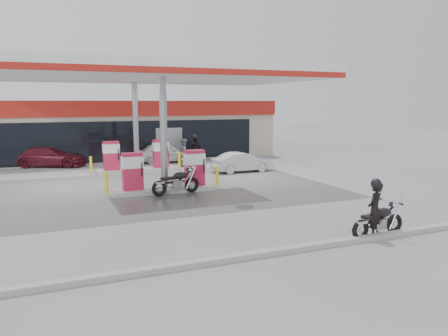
% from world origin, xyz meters
% --- Properties ---
extents(ground, '(90.00, 90.00, 0.00)m').
position_xyz_m(ground, '(0.00, 0.00, 0.00)').
color(ground, gray).
rests_on(ground, ground).
extents(wet_patch, '(6.00, 3.00, 0.00)m').
position_xyz_m(wet_patch, '(0.50, 0.00, 0.00)').
color(wet_patch, '#4C4C4F').
rests_on(wet_patch, ground).
extents(drain_cover, '(0.70, 0.70, 0.01)m').
position_xyz_m(drain_cover, '(2.00, -2.00, 0.00)').
color(drain_cover, '#38383A').
rests_on(drain_cover, ground).
extents(kerb, '(28.00, 0.25, 0.15)m').
position_xyz_m(kerb, '(0.00, -7.00, 0.07)').
color(kerb, gray).
rests_on(kerb, ground).
extents(store_building, '(22.00, 8.22, 4.00)m').
position_xyz_m(store_building, '(0.01, 15.94, 2.01)').
color(store_building, beige).
rests_on(store_building, ground).
extents(canopy, '(16.00, 10.02, 5.51)m').
position_xyz_m(canopy, '(0.00, 5.00, 5.27)').
color(canopy, silver).
rests_on(canopy, ground).
extents(pump_island_near, '(5.14, 1.30, 1.78)m').
position_xyz_m(pump_island_near, '(0.00, 2.00, 0.71)').
color(pump_island_near, '#9E9E99').
rests_on(pump_island_near, ground).
extents(pump_island_far, '(5.14, 1.30, 1.78)m').
position_xyz_m(pump_island_far, '(0.00, 8.00, 0.71)').
color(pump_island_far, '#9E9E99').
rests_on(pump_island_far, ground).
extents(main_motorcycle, '(1.98, 0.76, 1.02)m').
position_xyz_m(main_motorcycle, '(4.08, -6.79, 0.45)').
color(main_motorcycle, black).
rests_on(main_motorcycle, ground).
extents(biker_main, '(0.72, 0.64, 1.64)m').
position_xyz_m(biker_main, '(3.89, -6.81, 0.82)').
color(biker_main, black).
rests_on(biker_main, ground).
extents(parked_motorcycle, '(2.23, 0.85, 1.15)m').
position_xyz_m(parked_motorcycle, '(0.32, 1.21, 0.51)').
color(parked_motorcycle, black).
rests_on(parked_motorcycle, ground).
extents(sedan_white, '(3.88, 1.75, 1.29)m').
position_xyz_m(sedan_white, '(2.52, 11.20, 0.65)').
color(sedan_white, white).
rests_on(sedan_white, ground).
extents(attendant, '(0.88, 0.99, 1.70)m').
position_xyz_m(attendant, '(3.14, 9.00, 0.85)').
color(attendant, slate).
rests_on(attendant, ground).
extents(hatchback_silver, '(3.44, 1.30, 1.12)m').
position_xyz_m(hatchback_silver, '(5.48, 5.60, 0.56)').
color(hatchback_silver, '#AEB3B7').
rests_on(hatchback_silver, ground).
extents(parked_car_left, '(4.58, 3.17, 1.23)m').
position_xyz_m(parked_car_left, '(-4.50, 12.00, 0.62)').
color(parked_car_left, maroon).
rests_on(parked_car_left, ground).
extents(biker_walking, '(1.11, 0.82, 1.74)m').
position_xyz_m(biker_walking, '(4.26, 10.20, 0.87)').
color(biker_walking, black).
rests_on(biker_walking, ground).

